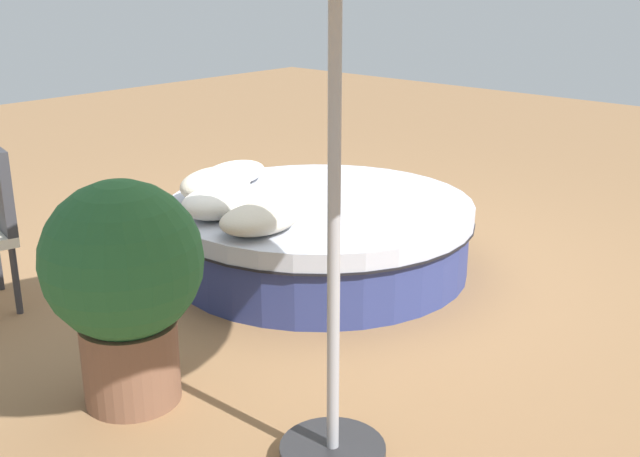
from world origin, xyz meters
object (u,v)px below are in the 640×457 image
throw_pillow_1 (216,184)px  planter (124,278)px  throw_pillow_2 (218,202)px  throw_pillow_3 (260,219)px  round_bed (320,234)px  throw_pillow_0 (234,173)px

throw_pillow_1 → planter: bearing=-144.4°
throw_pillow_2 → throw_pillow_3: bearing=-93.1°
round_bed → planter: 1.95m
throw_pillow_0 → throw_pillow_2: throw_pillow_2 is taller
round_bed → throw_pillow_2: size_ratio=4.05×
round_bed → throw_pillow_1: bearing=129.3°
throw_pillow_1 → throw_pillow_2: size_ratio=1.04×
throw_pillow_3 → planter: bearing=-164.8°
round_bed → planter: size_ratio=1.90×
round_bed → throw_pillow_1: 0.77m
throw_pillow_0 → throw_pillow_1: 0.40m
throw_pillow_2 → throw_pillow_0: bearing=40.8°
round_bed → throw_pillow_3: bearing=-166.9°
throw_pillow_3 → throw_pillow_1: bearing=69.3°
throw_pillow_2 → round_bed: bearing=-18.8°
round_bed → throw_pillow_1: throw_pillow_1 is taller
throw_pillow_0 → throw_pillow_2: 0.77m
throw_pillow_0 → throw_pillow_3: 1.09m
planter → round_bed: bearing=14.4°
throw_pillow_2 → planter: 1.37m
throw_pillow_2 → throw_pillow_1: bearing=51.4°
round_bed → throw_pillow_1: size_ratio=3.89×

